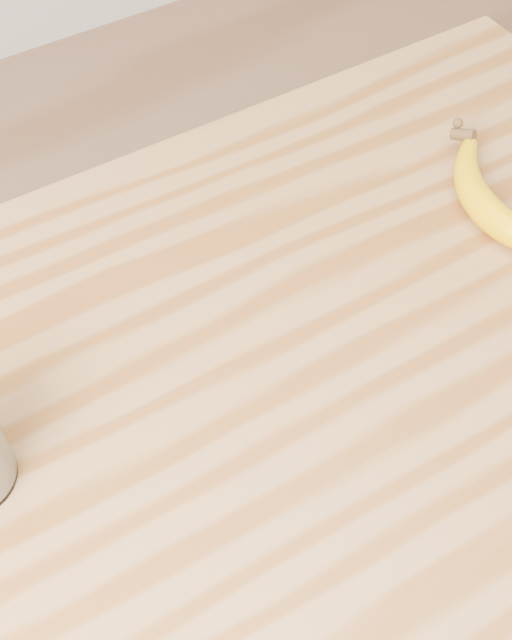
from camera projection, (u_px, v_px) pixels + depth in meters
table at (292, 445)px, 1.01m from camera, size 1.20×0.80×0.90m
banana at (488, 214)px, 1.03m from camera, size 0.13×0.32×0.04m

